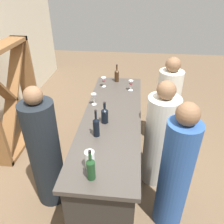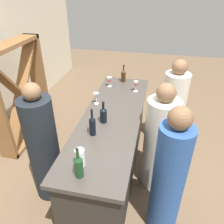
# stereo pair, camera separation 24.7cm
# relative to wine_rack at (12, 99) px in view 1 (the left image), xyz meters

# --- Properties ---
(ground_plane) EXTENTS (12.00, 12.00, 0.00)m
(ground_plane) POSITION_rel_wine_rack_xyz_m (-0.54, -1.65, -0.82)
(ground_plane) COLOR brown
(bar_counter) EXTENTS (2.41, 0.72, 0.97)m
(bar_counter) POSITION_rel_wine_rack_xyz_m (-0.54, -1.65, -0.33)
(bar_counter) COLOR #2A2723
(bar_counter) RESTS_ON ground
(wine_rack) EXTENTS (1.27, 0.28, 1.65)m
(wine_rack) POSITION_rel_wine_rack_xyz_m (0.00, 0.00, 0.00)
(wine_rack) COLOR brown
(wine_rack) RESTS_ON ground
(wine_bottle_leftmost_olive_green) EXTENTS (0.08, 0.08, 0.31)m
(wine_bottle_leftmost_olive_green) POSITION_rel_wine_rack_xyz_m (-1.57, -1.58, 0.27)
(wine_bottle_leftmost_olive_green) COLOR #193D1E
(wine_bottle_leftmost_olive_green) RESTS_ON bar_counter
(wine_bottle_second_left_near_black) EXTENTS (0.07, 0.07, 0.33)m
(wine_bottle_second_left_near_black) POSITION_rel_wine_rack_xyz_m (-0.97, -1.53, 0.27)
(wine_bottle_second_left_near_black) COLOR black
(wine_bottle_second_left_near_black) RESTS_ON bar_counter
(wine_bottle_center_near_black) EXTENTS (0.08, 0.08, 0.28)m
(wine_bottle_center_near_black) POSITION_rel_wine_rack_xyz_m (-0.71, -1.58, 0.25)
(wine_bottle_center_near_black) COLOR black
(wine_bottle_center_near_black) RESTS_ON bar_counter
(wine_bottle_second_right_amber_brown) EXTENTS (0.07, 0.07, 0.29)m
(wine_bottle_second_right_amber_brown) POSITION_rel_wine_rack_xyz_m (0.52, -1.61, 0.26)
(wine_bottle_second_right_amber_brown) COLOR #331E0F
(wine_bottle_second_right_amber_brown) RESTS_ON bar_counter
(wine_glass_near_left) EXTENTS (0.07, 0.07, 0.16)m
(wine_glass_near_left) POSITION_rel_wine_rack_xyz_m (0.21, -1.86, 0.26)
(wine_glass_near_left) COLOR white
(wine_glass_near_left) RESTS_ON bar_counter
(wine_glass_near_center) EXTENTS (0.07, 0.07, 0.15)m
(wine_glass_near_center) POSITION_rel_wine_rack_xyz_m (0.30, -1.43, 0.25)
(wine_glass_near_center) COLOR white
(wine_glass_near_center) RESTS_ON bar_counter
(wine_glass_near_right) EXTENTS (0.07, 0.07, 0.16)m
(wine_glass_near_right) POSITION_rel_wine_rack_xyz_m (-0.29, -1.38, 0.27)
(wine_glass_near_right) COLOR white
(wine_glass_near_right) RESTS_ON bar_counter
(water_pitcher) EXTENTS (0.09, 0.09, 0.18)m
(water_pitcher) POSITION_rel_wine_rack_xyz_m (-1.45, -1.55, 0.24)
(water_pitcher) COLOR silver
(water_pitcher) RESTS_ON bar_counter
(person_left_guest) EXTENTS (0.40, 0.40, 1.49)m
(person_left_guest) POSITION_rel_wine_rack_xyz_m (0.27, -2.45, -0.14)
(person_left_guest) COLOR beige
(person_left_guest) RESTS_ON ground
(person_center_guest) EXTENTS (0.41, 0.41, 1.49)m
(person_center_guest) POSITION_rel_wine_rack_xyz_m (-0.59, -2.27, -0.15)
(person_center_guest) COLOR beige
(person_center_guest) RESTS_ON ground
(person_right_guest) EXTENTS (0.37, 0.37, 1.57)m
(person_right_guest) POSITION_rel_wine_rack_xyz_m (-1.22, -2.38, -0.09)
(person_right_guest) COLOR #284C8C
(person_right_guest) RESTS_ON ground
(person_server_behind) EXTENTS (0.47, 0.47, 1.58)m
(person_server_behind) POSITION_rel_wine_rack_xyz_m (-1.06, -0.93, -0.10)
(person_server_behind) COLOR black
(person_server_behind) RESTS_ON ground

